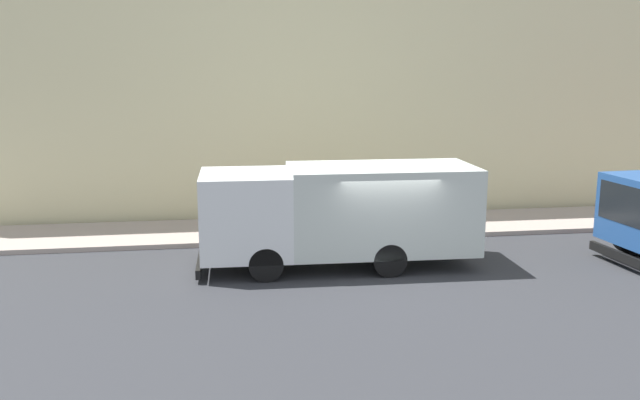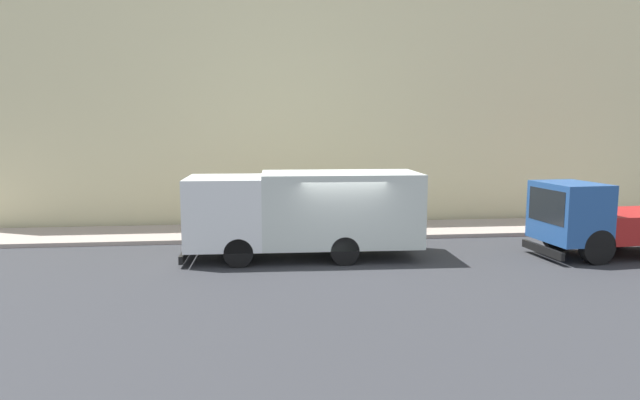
# 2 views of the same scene
# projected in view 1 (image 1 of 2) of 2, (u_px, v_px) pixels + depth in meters

# --- Properties ---
(ground) EXTENTS (80.00, 80.00, 0.00)m
(ground) POSITION_uv_depth(u_px,v_px,m) (383.00, 271.00, 17.62)
(ground) COLOR #303135
(sidewalk) EXTENTS (3.21, 30.00, 0.15)m
(sidewalk) POSITION_uv_depth(u_px,v_px,m) (349.00, 227.00, 22.07)
(sidewalk) COLOR #A6978D
(sidewalk) RESTS_ON ground
(building_facade) EXTENTS (0.50, 30.00, 10.28)m
(building_facade) POSITION_uv_depth(u_px,v_px,m) (339.00, 70.00, 23.13)
(building_facade) COLOR beige
(building_facade) RESTS_ON ground
(large_utility_truck) EXTENTS (2.66, 7.36, 2.68)m
(large_utility_truck) POSITION_uv_depth(u_px,v_px,m) (339.00, 210.00, 17.78)
(large_utility_truck) COLOR white
(large_utility_truck) RESTS_ON ground
(pedestrian_walking) EXTENTS (0.50, 0.50, 1.70)m
(pedestrian_walking) POSITION_uv_depth(u_px,v_px,m) (269.00, 207.00, 20.53)
(pedestrian_walking) COLOR #4A2E54
(pedestrian_walking) RESTS_ON sidewalk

